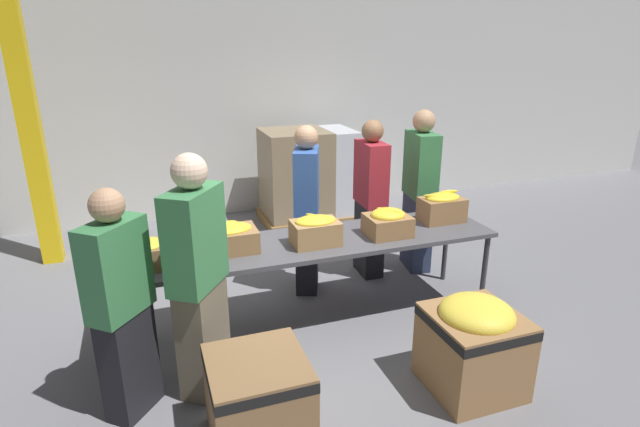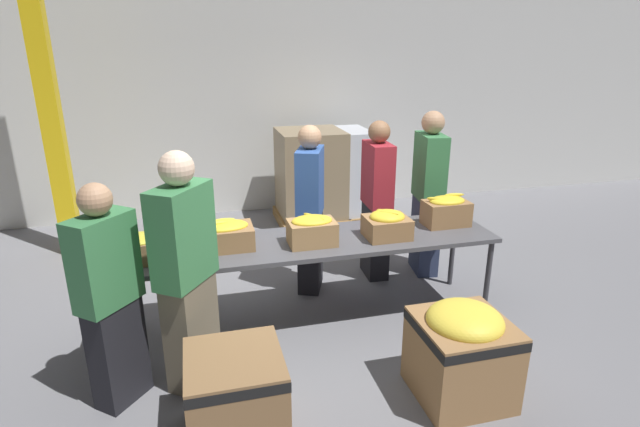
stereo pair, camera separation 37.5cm
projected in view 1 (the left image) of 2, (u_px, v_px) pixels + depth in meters
The scene contains 18 objects.
ground_plane at pixel (311, 320), 4.63m from camera, with size 30.00×30.00×0.00m, color slate.
wall_back at pixel (233, 76), 7.00m from camera, with size 16.00×0.08×4.00m.
sorting_table at pixel (310, 246), 4.39m from camera, with size 3.38×0.78×0.79m.
banana_box_0 at pixel (143, 253), 3.84m from camera, with size 0.43×0.32×0.24m.
banana_box_1 at pixel (227, 237), 4.13m from camera, with size 0.49×0.33×0.26m.
banana_box_2 at pixel (315, 230), 4.27m from camera, with size 0.40×0.29×0.26m.
banana_box_3 at pixel (388, 222), 4.48m from camera, with size 0.38×0.33×0.26m.
banana_box_4 at pixel (442, 207), 4.82m from camera, with size 0.42×0.26×0.30m.
volunteer_0 at pixel (370, 200), 5.33m from camera, with size 0.25×0.47×1.70m.
volunteer_1 at pixel (122, 308), 3.25m from camera, with size 0.44×0.47×1.61m.
volunteer_2 at pixel (419, 192), 5.46m from camera, with size 0.31×0.51×1.78m.
volunteer_3 at pixel (199, 280), 3.45m from camera, with size 0.47×0.53×1.78m.
volunteer_4 at pixel (307, 211), 4.97m from camera, with size 0.38×0.51×1.71m.
donation_bin_0 at pixel (258, 398), 3.13m from camera, with size 0.61×0.61×0.60m.
donation_bin_1 at pixel (473, 342), 3.62m from camera, with size 0.63×0.63×0.72m.
support_pillar at pixel (22, 87), 5.26m from camera, with size 0.21×0.21×4.00m.
pallet_stack_0 at pixel (296, 178), 6.95m from camera, with size 0.95×0.95×1.32m.
pallet_stack_1 at pixel (322, 176), 7.11m from camera, with size 0.92×0.92×1.30m.
Camera 1 is at (-1.28, -3.86, 2.44)m, focal length 28.00 mm.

